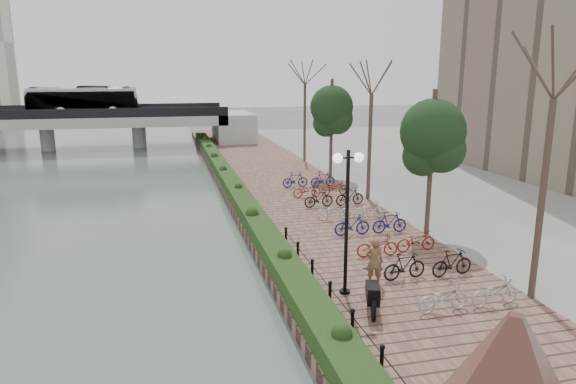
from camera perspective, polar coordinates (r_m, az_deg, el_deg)
name	(u,v)px	position (r m, az deg, el deg)	size (l,w,h in m)	color
ground	(314,377)	(14.05, 2.90, -19.87)	(220.00, 220.00, 0.00)	#59595B
promenade	(295,200)	(30.64, 0.83, -0.94)	(8.00, 75.00, 0.50)	brown
inland_pavement	(527,187)	(37.85, 25.00, 0.52)	(24.00, 75.00, 0.50)	gray
hedge	(233,186)	(32.29, -6.14, 0.71)	(1.10, 56.00, 0.60)	#193312
chain_fence	(340,308)	(15.68, 5.85, -12.66)	(0.10, 14.10, 0.70)	black
lamppost	(347,192)	(16.43, 6.62, 0.05)	(1.02, 0.32, 4.80)	black
motorcycle	(372,293)	(16.26, 9.34, -11.02)	(0.55, 1.77, 1.11)	black
pedestrian	(374,262)	(18.01, 9.57, -7.64)	(0.61, 0.40, 1.67)	brown
bicycle_parking	(362,218)	(24.60, 8.22, -2.83)	(2.40, 19.89, 1.00)	#B2B2B7
street_trees	(395,153)	(26.86, 11.77, 4.28)	(3.20, 37.12, 6.80)	#3A2C22
bridge	(54,117)	(57.48, -24.61, 7.57)	(36.00, 10.77, 6.50)	#A8A8A3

